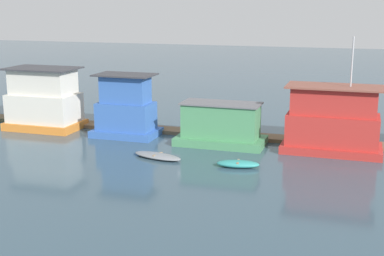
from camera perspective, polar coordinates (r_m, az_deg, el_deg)
name	(u,v)px	position (r m, az deg, el deg)	size (l,w,h in m)	color
ground_plane	(196,142)	(43.17, 0.40, -1.52)	(200.00, 200.00, 0.00)	#385160
dock_walkway	(205,133)	(45.57, 1.38, -0.54)	(59.60, 1.87, 0.30)	brown
houseboat_orange	(44,101)	(49.17, -15.50, 2.79)	(6.42, 4.12, 5.46)	orange
houseboat_blue	(126,110)	(45.15, -7.06, 1.95)	(5.42, 3.57, 5.24)	#3866B7
houseboat_green	(221,126)	(42.19, 3.10, 0.26)	(7.00, 3.60, 3.37)	#4C9360
houseboat_red	(333,122)	(41.21, 14.77, 0.61)	(7.34, 3.83, 8.65)	red
dinghy_grey	(157,156)	(38.75, -3.70, -2.99)	(4.11, 2.25, 0.36)	gray
dinghy_teal	(238,164)	(36.72, 4.93, -3.84)	(3.07, 1.62, 0.47)	teal
mooring_post_centre	(203,126)	(44.20, 1.21, 0.23)	(0.28, 0.28, 2.11)	brown
mooring_post_far_right	(154,123)	(45.62, -4.09, 0.56)	(0.30, 0.30, 2.03)	brown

